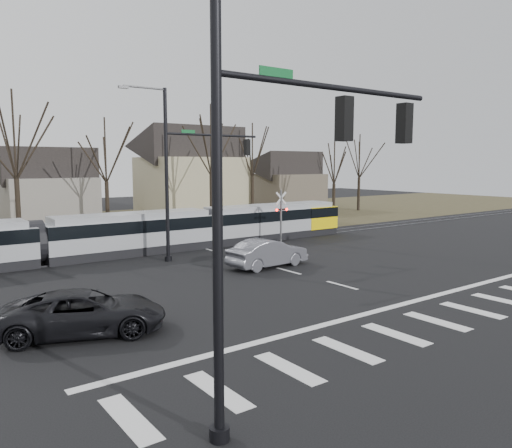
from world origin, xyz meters
TOP-DOWN VIEW (x-y plane):
  - ground at (0.00, 0.00)m, footprint 140.00×140.00m
  - grass_verge at (0.00, 32.00)m, footprint 140.00×28.00m
  - crosswalk at (0.00, -4.00)m, footprint 27.00×2.60m
  - stop_line at (0.00, -1.80)m, footprint 28.00×0.35m
  - lane_dashes at (0.00, 16.00)m, footprint 0.18×30.00m
  - rail_pair at (0.00, 15.80)m, footprint 90.00×1.52m
  - tram at (-4.95, 16.00)m, footprint 35.29×2.62m
  - sedan at (-0.24, 7.54)m, footprint 2.38×5.11m
  - suv at (-12.18, 2.41)m, footprint 6.17×7.16m
  - signal_pole_near_left at (-10.41, -6.00)m, footprint 9.28×0.44m
  - signal_pole_far at (-2.41, 12.50)m, footprint 9.28×0.44m
  - rail_crossing_signal at (5.00, 12.79)m, footprint 1.08×0.36m
  - tree_row at (2.00, 26.00)m, footprint 59.20×7.20m
  - house_b at (-5.00, 36.00)m, footprint 8.64×7.56m
  - house_c at (9.00, 33.00)m, footprint 10.80×8.64m
  - house_d at (24.00, 35.00)m, footprint 8.64×7.56m

SIDE VIEW (x-z plane):
  - ground at x=0.00m, z-range 0.00..0.00m
  - grass_verge at x=0.00m, z-range 0.00..0.01m
  - crosswalk at x=0.00m, z-range 0.00..0.01m
  - stop_line at x=0.00m, z-range 0.00..0.01m
  - lane_dashes at x=0.00m, z-range 0.00..0.01m
  - rail_pair at x=0.00m, z-range 0.00..0.06m
  - suv at x=-12.18m, z-range 0.00..1.52m
  - sedan at x=-0.24m, z-range 0.00..1.61m
  - tram at x=-4.95m, z-range 0.12..2.80m
  - rail_crossing_signal at x=5.00m, z-range -0.11..3.89m
  - house_b at x=-5.00m, z-range 0.14..7.79m
  - house_d at x=24.00m, z-range 0.14..7.79m
  - tree_row at x=2.00m, z-range 0.00..10.00m
  - house_c at x=9.00m, z-range 0.18..10.28m
  - signal_pole_near_left at x=-10.41m, z-range 0.60..10.80m
  - signal_pole_far at x=-2.41m, z-range 0.60..10.80m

